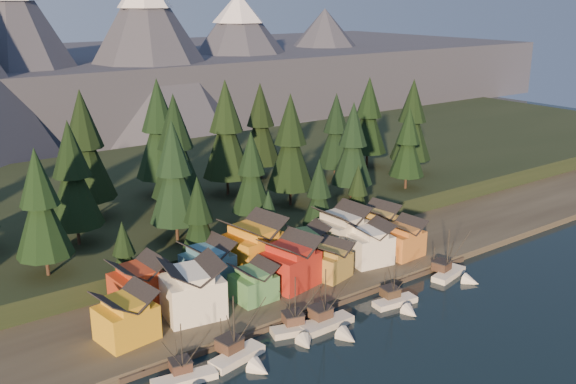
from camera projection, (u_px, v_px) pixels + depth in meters
ground at (379, 344)px, 108.35m from camera, size 500.00×500.00×0.00m
shore_strip at (250, 264)px, 138.95m from camera, size 400.00×50.00×1.50m
hillside at (151, 198)px, 176.81m from camera, size 420.00×100.00×6.00m
dock at (318, 305)px, 120.92m from camera, size 80.00×4.00×1.00m
mountain_ridge at (9, 73)px, 262.89m from camera, size 560.00×190.00×90.00m
boat_0 at (186, 375)px, 96.20m from camera, size 10.56×11.19×10.76m
boat_1 at (242, 349)px, 102.29m from camera, size 10.37×11.00×12.53m
boat_2 at (298, 324)px, 110.54m from camera, size 9.56×10.15×11.56m
boat_3 at (332, 318)px, 112.44m from camera, size 10.53×11.46×12.22m
boat_4 at (399, 296)px, 120.94m from camera, size 9.34×9.95×10.86m
boat_6 at (454, 268)px, 133.13m from camera, size 10.02×10.56×11.62m
house_front_0 at (126, 314)px, 105.87m from camera, size 9.75×9.34×8.72m
house_front_1 at (192, 287)px, 113.68m from camera, size 11.47×11.14×10.37m
house_front_2 at (254, 281)px, 120.22m from camera, size 7.45×7.51×7.10m
house_front_3 at (290, 261)px, 125.77m from camera, size 11.32×10.97×9.85m
house_front_4 at (329, 259)px, 129.98m from camera, size 8.69×9.10×7.25m
house_front_5 at (370, 242)px, 136.53m from camera, size 9.63×9.00×8.92m
house_front_6 at (403, 237)px, 140.55m from camera, size 8.56×8.14×8.11m
house_back_0 at (138, 283)px, 116.41m from camera, size 9.24×8.92×9.47m
house_back_1 at (208, 264)px, 124.82m from camera, size 9.27×9.36×9.52m
house_back_2 at (253, 244)px, 131.59m from camera, size 12.47×11.72×11.68m
house_back_3 at (307, 243)px, 137.23m from camera, size 9.28×8.58×8.19m
house_back_4 at (341, 229)px, 141.54m from camera, size 10.25×9.89×10.65m
house_back_5 at (375, 224)px, 146.62m from camera, size 9.55×9.64×9.43m
tree_hill_2 at (41, 207)px, 116.97m from camera, size 10.60×10.60×24.68m
tree_hill_3 at (73, 178)px, 131.55m from camera, size 11.48×11.48×26.74m
tree_hill_4 at (85, 149)px, 147.02m from camera, size 13.13×13.13×30.58m
tree_hill_5 at (174, 176)px, 134.11m from camera, size 11.28×11.28×26.28m
tree_hill_6 at (176, 150)px, 149.73m from camera, size 12.53×12.53×29.20m
tree_hill_7 at (252, 175)px, 143.44m from camera, size 9.47×9.47×22.05m
tree_hill_8 at (226, 133)px, 165.12m from camera, size 13.04×13.04×30.38m
tree_hill_9 at (290, 145)px, 156.91m from camera, size 12.09×12.09×28.17m
tree_hill_10 at (260, 127)px, 180.81m from camera, size 11.79×11.79×27.46m
tree_hill_11 at (353, 147)px, 162.59m from camera, size 10.82×10.82×25.21m
tree_hill_12 at (336, 133)px, 179.50m from camera, size 10.67×10.67×24.86m
tree_hill_13 at (408, 144)px, 171.66m from camera, size 9.69×9.69×22.56m
tree_hill_14 at (368, 118)px, 193.90m from camera, size 11.77×11.77×27.42m
tree_hill_15 at (159, 132)px, 164.84m from camera, size 13.18×13.18×30.71m
tree_hill_17 at (412, 123)px, 185.30m from camera, size 11.97×11.97×27.89m
tree_shore_0 at (124, 255)px, 120.47m from camera, size 6.46×6.46×15.04m
tree_shore_1 at (199, 222)px, 128.57m from camera, size 9.02×9.02×21.00m
tree_shore_2 at (269, 220)px, 139.14m from camera, size 6.48×6.48×15.10m
tree_shore_3 at (319, 197)px, 146.28m from camera, size 8.59×8.59×20.00m
tree_shore_4 at (358, 195)px, 153.59m from camera, size 7.20×7.20×16.78m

